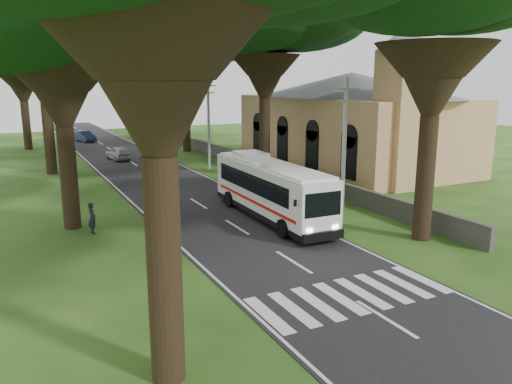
% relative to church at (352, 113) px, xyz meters
% --- Properties ---
extents(ground, '(140.00, 140.00, 0.00)m').
position_rel_church_xyz_m(ground, '(-17.86, -21.55, -4.91)').
color(ground, '#1F4112').
rests_on(ground, ground).
extents(road, '(8.00, 120.00, 0.04)m').
position_rel_church_xyz_m(road, '(-17.86, 3.45, -4.90)').
color(road, black).
rests_on(road, ground).
extents(crosswalk, '(8.00, 3.00, 0.01)m').
position_rel_church_xyz_m(crosswalk, '(-17.86, -23.55, -4.91)').
color(crosswalk, silver).
rests_on(crosswalk, ground).
extents(property_wall, '(0.35, 50.00, 1.20)m').
position_rel_church_xyz_m(property_wall, '(-8.86, 2.45, -4.31)').
color(property_wall, '#383533').
rests_on(property_wall, ground).
extents(church, '(14.00, 24.00, 11.60)m').
position_rel_church_xyz_m(church, '(0.00, 0.00, 0.00)').
color(church, tan).
rests_on(church, ground).
extents(pole_near, '(1.60, 0.24, 8.00)m').
position_rel_church_xyz_m(pole_near, '(-12.36, -15.55, -0.73)').
color(pole_near, gray).
rests_on(pole_near, ground).
extents(pole_mid, '(1.60, 0.24, 8.00)m').
position_rel_church_xyz_m(pole_mid, '(-12.36, 4.45, -0.73)').
color(pole_mid, gray).
rests_on(pole_mid, ground).
extents(pole_far, '(1.60, 0.24, 8.00)m').
position_rel_church_xyz_m(pole_far, '(-12.36, 24.45, -0.73)').
color(pole_far, gray).
rests_on(pole_far, ground).
extents(tree_l_mida, '(12.74, 12.74, 13.88)m').
position_rel_church_xyz_m(tree_l_mida, '(-25.86, -9.55, 6.09)').
color(tree_l_mida, black).
rests_on(tree_l_mida, ground).
extents(tree_l_midb, '(14.58, 14.58, 15.55)m').
position_rel_church_xyz_m(tree_l_midb, '(-25.36, 8.45, 7.41)').
color(tree_l_midb, black).
rests_on(tree_l_midb, ground).
extents(tree_l_far, '(12.79, 12.79, 13.89)m').
position_rel_church_xyz_m(tree_l_far, '(-26.36, 26.45, 6.09)').
color(tree_l_far, black).
rests_on(tree_l_far, ground).
extents(tree_r_mida, '(16.23, 16.23, 16.72)m').
position_rel_church_xyz_m(tree_r_mida, '(-9.86, -1.55, 8.27)').
color(tree_r_mida, black).
rests_on(tree_r_mida, ground).
extents(tree_r_midb, '(14.62, 14.62, 15.65)m').
position_rel_church_xyz_m(tree_r_midb, '(-10.36, 16.45, 7.50)').
color(tree_r_midb, black).
rests_on(tree_r_midb, ground).
extents(tree_r_far, '(15.60, 15.60, 14.13)m').
position_rel_church_xyz_m(tree_r_far, '(-9.36, 34.45, 5.84)').
color(tree_r_far, black).
rests_on(tree_r_far, ground).
extents(coach_bus, '(2.81, 11.10, 3.26)m').
position_rel_church_xyz_m(coach_bus, '(-15.32, -12.65, -3.16)').
color(coach_bus, white).
rests_on(coach_bus, ground).
extents(distant_car_a, '(2.19, 4.18, 1.36)m').
position_rel_church_xyz_m(distant_car_a, '(-18.66, 13.57, -4.20)').
color(distant_car_a, '#A2A3A6').
rests_on(distant_car_a, road).
extents(distant_car_b, '(2.49, 4.38, 1.37)m').
position_rel_church_xyz_m(distant_car_b, '(-19.36, 31.09, -4.20)').
color(distant_car_b, '#20244C').
rests_on(distant_car_b, road).
extents(pedestrian, '(0.51, 0.68, 1.67)m').
position_rel_church_xyz_m(pedestrian, '(-25.05, -11.13, -4.08)').
color(pedestrian, black).
rests_on(pedestrian, ground).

